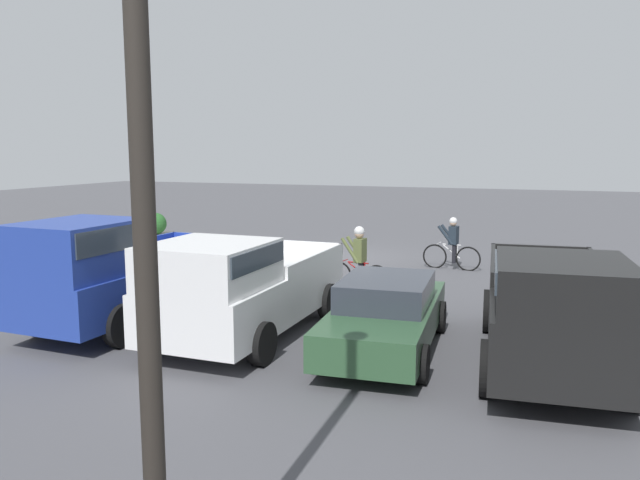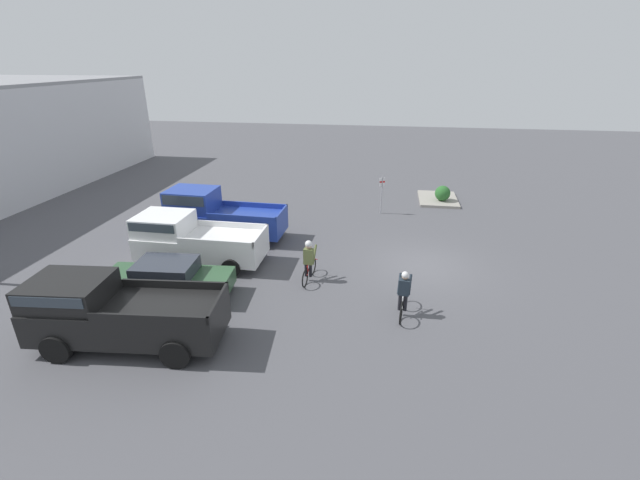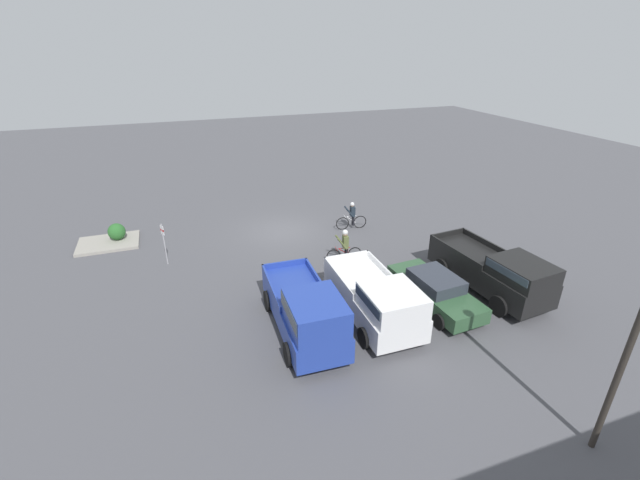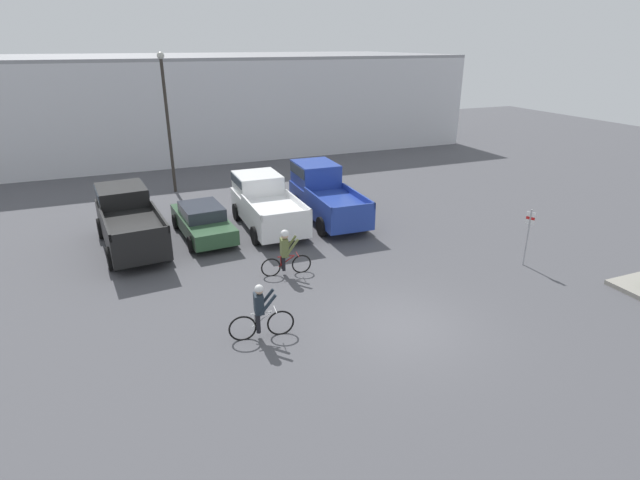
{
  "view_description": "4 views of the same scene",
  "coord_description": "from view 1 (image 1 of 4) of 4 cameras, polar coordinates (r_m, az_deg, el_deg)",
  "views": [
    {
      "loc": [
        -6.69,
        20.09,
        3.67
      ],
      "look_at": [
        -0.76,
        4.24,
        1.2
      ],
      "focal_mm": 35.0,
      "sensor_mm": 36.0,
      "label": 1
    },
    {
      "loc": [
        -16.47,
        1.78,
        7.98
      ],
      "look_at": [
        -0.76,
        4.24,
        1.2
      ],
      "focal_mm": 24.0,
      "sensor_mm": 36.0,
      "label": 2
    },
    {
      "loc": [
        5.49,
        21.78,
        9.95
      ],
      "look_at": [
        -0.76,
        4.24,
        1.2
      ],
      "focal_mm": 24.0,
      "sensor_mm": 36.0,
      "label": 3
    },
    {
      "loc": [
        -6.9,
        -10.56,
        7.6
      ],
      "look_at": [
        -0.76,
        4.24,
        1.2
      ],
      "focal_mm": 28.0,
      "sensor_mm": 36.0,
      "label": 4
    }
  ],
  "objects": [
    {
      "name": "pickup_truck_1",
      "position": [
        12.12,
        -7.29,
        -4.16
      ],
      "size": [
        2.32,
        5.25,
        2.06
      ],
      "color": "white",
      "rests_on": "ground_plane"
    },
    {
      "name": "cyclist_1",
      "position": [
        19.55,
        12.01,
        -0.33
      ],
      "size": [
        1.81,
        0.5,
        1.64
      ],
      "color": "black",
      "rests_on": "ground_plane"
    },
    {
      "name": "lamppost",
      "position": [
        4.33,
        -16.3,
        14.39
      ],
      "size": [
        0.36,
        0.36,
        7.12
      ],
      "color": "#2D2823",
      "rests_on": "ground_plane"
    },
    {
      "name": "fire_lane_sign",
      "position": [
        22.47,
        -15.02,
        1.94
      ],
      "size": [
        0.16,
        0.28,
        2.12
      ],
      "color": "#9E9EA3",
      "rests_on": "ground_plane"
    },
    {
      "name": "curb_island",
      "position": [
        27.03,
        -15.81,
        0.35
      ],
      "size": [
        3.06,
        2.26,
        0.15
      ],
      "primitive_type": "cube",
      "color": "gray",
      "rests_on": "ground_plane"
    },
    {
      "name": "pickup_truck_2",
      "position": [
        13.59,
        -17.97,
        -2.63
      ],
      "size": [
        2.3,
        5.55,
        2.32
      ],
      "color": "#233D9E",
      "rests_on": "ground_plane"
    },
    {
      "name": "pickup_truck_0",
      "position": [
        10.95,
        20.48,
        -5.73
      ],
      "size": [
        2.58,
        5.72,
        2.11
      ],
      "color": "black",
      "rests_on": "ground_plane"
    },
    {
      "name": "sedan_0",
      "position": [
        11.53,
        6.05,
        -6.73
      ],
      "size": [
        2.14,
        4.66,
        1.36
      ],
      "color": "#2D5133",
      "rests_on": "ground_plane"
    },
    {
      "name": "shrub",
      "position": [
        26.83,
        -14.79,
        1.46
      ],
      "size": [
        0.9,
        0.9,
        0.9
      ],
      "color": "#286028",
      "rests_on": "curb_island"
    },
    {
      "name": "ground_plane",
      "position": [
        21.49,
        2.06,
        -1.53
      ],
      "size": [
        80.0,
        80.0,
        0.0
      ],
      "primitive_type": "plane",
      "color": "#4C4C51"
    },
    {
      "name": "cyclist_0",
      "position": [
        16.54,
        3.57,
        -1.46
      ],
      "size": [
        1.78,
        0.5,
        1.69
      ],
      "color": "black",
      "rests_on": "ground_plane"
    }
  ]
}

